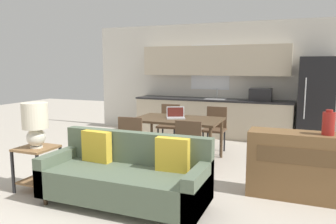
{
  "coord_description": "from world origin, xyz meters",
  "views": [
    {
      "loc": [
        1.94,
        -3.27,
        1.68
      ],
      "look_at": [
        0.01,
        1.5,
        0.95
      ],
      "focal_mm": 35.0,
      "sensor_mm": 36.0,
      "label": 1
    }
  ],
  "objects_px": {
    "side_table": "(37,161)",
    "dining_chair_far_left": "(169,123)",
    "credenza": "(300,165)",
    "dining_chair_near_right": "(190,144)",
    "laptop": "(176,115)",
    "dining_chair_far_right": "(215,127)",
    "dining_chair_near_left": "(133,139)",
    "refrigerator": "(315,102)",
    "table_lamp": "(35,122)",
    "dining_table": "(178,122)",
    "vase": "(329,123)",
    "couch": "(127,176)"
  },
  "relations": [
    {
      "from": "dining_chair_far_right",
      "to": "dining_chair_near_right",
      "type": "xyz_separation_m",
      "value": [
        0.0,
        -1.56,
        0.0
      ]
    },
    {
      "from": "credenza",
      "to": "dining_chair_near_right",
      "type": "distance_m",
      "value": 1.57
    },
    {
      "from": "dining_chair_near_right",
      "to": "dining_chair_far_left",
      "type": "relative_size",
      "value": 1.0
    },
    {
      "from": "credenza",
      "to": "dining_chair_far_right",
      "type": "xyz_separation_m",
      "value": [
        -1.55,
        1.83,
        0.07
      ]
    },
    {
      "from": "dining_table",
      "to": "dining_chair_near_left",
      "type": "relative_size",
      "value": 1.74
    },
    {
      "from": "refrigerator",
      "to": "table_lamp",
      "type": "relative_size",
      "value": 3.09
    },
    {
      "from": "credenza",
      "to": "dining_chair_far_right",
      "type": "height_order",
      "value": "dining_chair_far_right"
    },
    {
      "from": "couch",
      "to": "credenza",
      "type": "bearing_deg",
      "value": 26.54
    },
    {
      "from": "laptop",
      "to": "dining_chair_far_right",
      "type": "bearing_deg",
      "value": 29.31
    },
    {
      "from": "dining_chair_far_left",
      "to": "laptop",
      "type": "bearing_deg",
      "value": -67.74
    },
    {
      "from": "dining_chair_far_left",
      "to": "laptop",
      "type": "distance_m",
      "value": 0.96
    },
    {
      "from": "side_table",
      "to": "dining_chair_far_right",
      "type": "distance_m",
      "value": 3.36
    },
    {
      "from": "side_table",
      "to": "vase",
      "type": "xyz_separation_m",
      "value": [
        3.58,
        1.01,
        0.59
      ]
    },
    {
      "from": "credenza",
      "to": "laptop",
      "type": "bearing_deg",
      "value": 152.49
    },
    {
      "from": "dining_chair_near_right",
      "to": "refrigerator",
      "type": "bearing_deg",
      "value": -124.19
    },
    {
      "from": "side_table",
      "to": "dining_chair_far_left",
      "type": "bearing_deg",
      "value": 75.51
    },
    {
      "from": "vase",
      "to": "dining_chair_far_right",
      "type": "bearing_deg",
      "value": 134.69
    },
    {
      "from": "refrigerator",
      "to": "vase",
      "type": "xyz_separation_m",
      "value": [
        0.02,
        -3.19,
        0.06
      ]
    },
    {
      "from": "refrigerator",
      "to": "dining_chair_near_left",
      "type": "height_order",
      "value": "refrigerator"
    },
    {
      "from": "laptop",
      "to": "table_lamp",
      "type": "bearing_deg",
      "value": -142.88
    },
    {
      "from": "table_lamp",
      "to": "dining_chair_near_left",
      "type": "xyz_separation_m",
      "value": [
        0.74,
        1.33,
        -0.45
      ]
    },
    {
      "from": "vase",
      "to": "dining_chair_near_right",
      "type": "height_order",
      "value": "vase"
    },
    {
      "from": "side_table",
      "to": "vase",
      "type": "height_order",
      "value": "vase"
    },
    {
      "from": "table_lamp",
      "to": "credenza",
      "type": "distance_m",
      "value": 3.47
    },
    {
      "from": "dining_chair_near_right",
      "to": "dining_chair_far_left",
      "type": "height_order",
      "value": "same"
    },
    {
      "from": "refrigerator",
      "to": "dining_chair_far_left",
      "type": "bearing_deg",
      "value": -155.54
    },
    {
      "from": "refrigerator",
      "to": "dining_chair_far_left",
      "type": "xyz_separation_m",
      "value": [
        -2.8,
        -1.28,
        -0.43
      ]
    },
    {
      "from": "laptop",
      "to": "dining_chair_near_left",
      "type": "bearing_deg",
      "value": -141.69
    },
    {
      "from": "refrigerator",
      "to": "dining_table",
      "type": "xyz_separation_m",
      "value": [
        -2.31,
        -2.11,
        -0.24
      ]
    },
    {
      "from": "credenza",
      "to": "dining_chair_far_right",
      "type": "bearing_deg",
      "value": 130.21
    },
    {
      "from": "side_table",
      "to": "table_lamp",
      "type": "relative_size",
      "value": 0.99
    },
    {
      "from": "side_table",
      "to": "credenza",
      "type": "relative_size",
      "value": 0.47
    },
    {
      "from": "credenza",
      "to": "side_table",
      "type": "bearing_deg",
      "value": -162.5
    },
    {
      "from": "refrigerator",
      "to": "couch",
      "type": "bearing_deg",
      "value": -118.22
    },
    {
      "from": "table_lamp",
      "to": "laptop",
      "type": "relative_size",
      "value": 1.52
    },
    {
      "from": "couch",
      "to": "dining_chair_far_left",
      "type": "xyz_separation_m",
      "value": [
        -0.59,
        2.86,
        0.16
      ]
    },
    {
      "from": "dining_chair_near_right",
      "to": "dining_chair_near_left",
      "type": "bearing_deg",
      "value": -1.35
    },
    {
      "from": "side_table",
      "to": "dining_chair_far_right",
      "type": "bearing_deg",
      "value": 58.74
    },
    {
      "from": "dining_chair_far_left",
      "to": "credenza",
      "type": "bearing_deg",
      "value": -43.47
    },
    {
      "from": "refrigerator",
      "to": "credenza",
      "type": "height_order",
      "value": "refrigerator"
    },
    {
      "from": "credenza",
      "to": "dining_chair_near_right",
      "type": "xyz_separation_m",
      "value": [
        -1.55,
        0.28,
        0.07
      ]
    },
    {
      "from": "dining_table",
      "to": "dining_chair_far_left",
      "type": "xyz_separation_m",
      "value": [
        -0.5,
        0.83,
        -0.19
      ]
    },
    {
      "from": "dining_table",
      "to": "dining_chair_near_left",
      "type": "height_order",
      "value": "dining_chair_near_left"
    },
    {
      "from": "table_lamp",
      "to": "dining_chair_near_right",
      "type": "relative_size",
      "value": 0.69
    },
    {
      "from": "dining_chair_far_right",
      "to": "laptop",
      "type": "distance_m",
      "value": 0.97
    },
    {
      "from": "table_lamp",
      "to": "dining_chair_near_left",
      "type": "height_order",
      "value": "table_lamp"
    },
    {
      "from": "dining_chair_near_right",
      "to": "dining_chair_far_left",
      "type": "distance_m",
      "value": 1.89
    },
    {
      "from": "dining_chair_far_right",
      "to": "dining_chair_far_left",
      "type": "distance_m",
      "value": 0.99
    },
    {
      "from": "dining_table",
      "to": "dining_chair_far_right",
      "type": "height_order",
      "value": "dining_chair_far_right"
    },
    {
      "from": "table_lamp",
      "to": "laptop",
      "type": "xyz_separation_m",
      "value": [
        1.17,
        2.15,
        -0.15
      ]
    }
  ]
}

